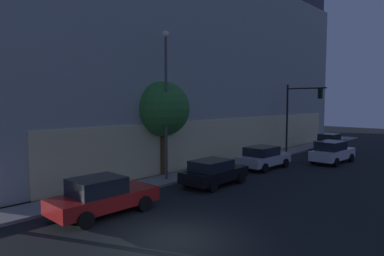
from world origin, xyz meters
name	(u,v)px	position (x,y,z in m)	size (l,w,h in m)	color
ground_plane	(174,240)	(0.00, 0.00, 0.00)	(120.00, 120.00, 0.00)	black
modern_building	(125,67)	(15.16, 23.80, 8.87)	(38.08, 31.69, 17.86)	#4C4C51
traffic_light_far_corner	(299,108)	(21.70, 5.75, 4.41)	(0.33, 3.83, 6.42)	black
street_lamp_sidewalk	(166,89)	(6.00, 6.89, 5.78)	(0.44, 0.44, 9.13)	#4A4A4A
sidewalk_tree	(162,109)	(6.73, 8.06, 4.49)	(3.62, 3.62, 6.17)	#533E1E
car_red	(102,196)	(-0.24, 4.27, 0.86)	(4.79, 2.17, 1.71)	maroon
car_black	(214,172)	(7.22, 4.07, 0.81)	(4.47, 2.21, 1.55)	black
car_silver	(263,157)	(13.68, 4.60, 0.85)	(4.60, 2.31, 1.66)	#B7BABF
car_white	(332,152)	(19.42, 1.68, 0.91)	(4.85, 2.22, 1.79)	silver
car_grey	(330,142)	(26.31, 4.49, 0.88)	(4.27, 2.06, 1.73)	slate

